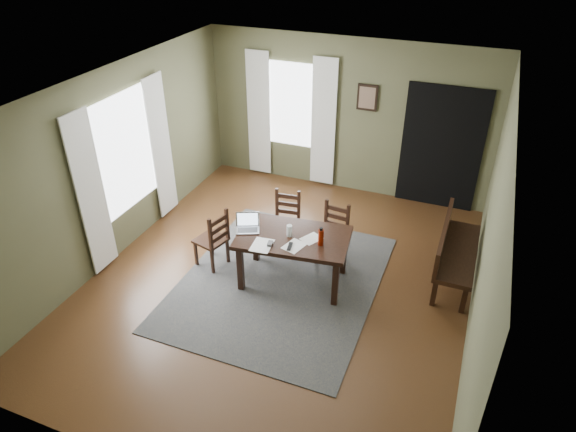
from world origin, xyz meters
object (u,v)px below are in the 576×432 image
at_px(chair_back_left, 286,221).
at_px(laptop, 248,225).
at_px(chair_end, 213,239).
at_px(chair_back_right, 333,234).
at_px(water_bottle, 321,237).
at_px(bench, 453,248).
at_px(dining_table, 293,242).

height_order(chair_back_left, laptop, laptop).
height_order(chair_end, chair_back_right, chair_end).
relative_size(laptop, water_bottle, 1.52).
distance_m(chair_back_left, bench, 2.40).
height_order(bench, water_bottle, water_bottle).
bearing_deg(chair_back_right, dining_table, -110.87).
bearing_deg(dining_table, water_bottle, -15.50).
bearing_deg(water_bottle, dining_table, 171.96).
distance_m(chair_back_right, water_bottle, 0.85).
distance_m(chair_end, chair_back_right, 1.70).
bearing_deg(bench, water_bottle, 120.02).
relative_size(chair_back_right, laptop, 2.31).
bearing_deg(dining_table, chair_end, 176.31).
xyz_separation_m(chair_back_left, chair_back_right, (0.75, -0.07, -0.00)).
bearing_deg(chair_end, dining_table, 108.21).
bearing_deg(bench, dining_table, 113.46).
distance_m(dining_table, laptop, 0.65).
distance_m(chair_back_left, laptop, 0.91).
bearing_deg(chair_back_left, dining_table, -68.28).
height_order(dining_table, chair_back_right, chair_back_right).
bearing_deg(chair_end, chair_back_left, 151.42).
xyz_separation_m(chair_back_left, water_bottle, (0.81, -0.80, 0.42)).
bearing_deg(laptop, chair_back_left, 50.68).
distance_m(dining_table, water_bottle, 0.45).
height_order(chair_end, laptop, laptop).
bearing_deg(dining_table, chair_back_right, 55.52).
distance_m(laptop, water_bottle, 1.03).
relative_size(chair_end, chair_back_left, 1.00).
distance_m(dining_table, chair_back_left, 0.88).
height_order(dining_table, water_bottle, water_bottle).
xyz_separation_m(bench, laptop, (-2.62, -0.92, 0.29)).
relative_size(chair_end, laptop, 2.33).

